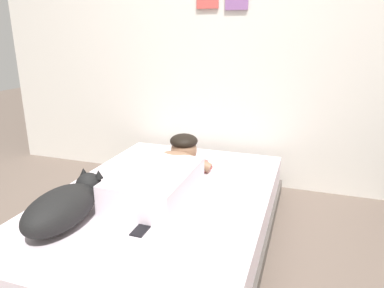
{
  "coord_description": "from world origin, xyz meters",
  "views": [
    {
      "loc": [
        0.73,
        -1.28,
        1.26
      ],
      "look_at": [
        0.01,
        0.83,
        0.57
      ],
      "focal_mm": 32.73,
      "sensor_mm": 36.0,
      "label": 1
    }
  ],
  "objects_px": {
    "person_lying": "(164,174)",
    "dog": "(64,206)",
    "pillow": "(165,159)",
    "cell_phone": "(142,229)",
    "bed": "(162,217)",
    "coffee_cup": "(202,166)"
  },
  "relations": [
    {
      "from": "bed",
      "to": "person_lying",
      "type": "xyz_separation_m",
      "value": [
        -0.01,
        0.08,
        0.27
      ]
    },
    {
      "from": "person_lying",
      "to": "cell_phone",
      "type": "bearing_deg",
      "value": -80.47
    },
    {
      "from": "pillow",
      "to": "dog",
      "type": "relative_size",
      "value": 0.9
    },
    {
      "from": "pillow",
      "to": "dog",
      "type": "height_order",
      "value": "dog"
    },
    {
      "from": "pillow",
      "to": "person_lying",
      "type": "height_order",
      "value": "person_lying"
    },
    {
      "from": "cell_phone",
      "to": "coffee_cup",
      "type": "bearing_deg",
      "value": 86.65
    },
    {
      "from": "cell_phone",
      "to": "person_lying",
      "type": "bearing_deg",
      "value": 99.53
    },
    {
      "from": "bed",
      "to": "pillow",
      "type": "relative_size",
      "value": 3.76
    },
    {
      "from": "cell_phone",
      "to": "bed",
      "type": "bearing_deg",
      "value": 99.75
    },
    {
      "from": "pillow",
      "to": "coffee_cup",
      "type": "height_order",
      "value": "pillow"
    },
    {
      "from": "dog",
      "to": "coffee_cup",
      "type": "xyz_separation_m",
      "value": [
        0.45,
        0.95,
        -0.07
      ]
    },
    {
      "from": "person_lying",
      "to": "cell_phone",
      "type": "distance_m",
      "value": 0.51
    },
    {
      "from": "coffee_cup",
      "to": "bed",
      "type": "bearing_deg",
      "value": -105.18
    },
    {
      "from": "bed",
      "to": "coffee_cup",
      "type": "height_order",
      "value": "coffee_cup"
    },
    {
      "from": "bed",
      "to": "pillow",
      "type": "bearing_deg",
      "value": 110.77
    },
    {
      "from": "bed",
      "to": "dog",
      "type": "relative_size",
      "value": 3.4
    },
    {
      "from": "cell_phone",
      "to": "dog",
      "type": "bearing_deg",
      "value": -170.25
    },
    {
      "from": "bed",
      "to": "cell_phone",
      "type": "distance_m",
      "value": 0.46
    },
    {
      "from": "person_lying",
      "to": "dog",
      "type": "height_order",
      "value": "person_lying"
    },
    {
      "from": "person_lying",
      "to": "cell_phone",
      "type": "relative_size",
      "value": 6.57
    },
    {
      "from": "person_lying",
      "to": "coffee_cup",
      "type": "bearing_deg",
      "value": 70.49
    },
    {
      "from": "person_lying",
      "to": "coffee_cup",
      "type": "distance_m",
      "value": 0.41
    }
  ]
}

